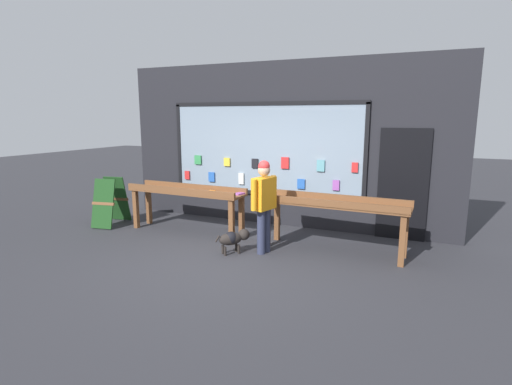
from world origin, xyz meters
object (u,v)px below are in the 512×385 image
Objects in this scene: display_table_right at (334,208)px; person_browsing at (264,200)px; display_table_left at (186,195)px; small_dog at (233,238)px; sandwich_board_sign at (111,201)px.

display_table_right is 1.57× the size of person_browsing.
person_browsing reaches higher than display_table_right.
display_table_left is 2.98m from display_table_right.
small_dog is at bearing -153.26° from display_table_right.
display_table_left is 1.83m from sandwich_board_sign.
small_dog is (1.44, -0.78, -0.49)m from display_table_left.
small_dog is at bearing -28.28° from display_table_left.
display_table_right is 4.80m from sandwich_board_sign.
person_browsing is (-1.07, -0.52, 0.15)m from display_table_right.
display_table_right is 1.20m from person_browsing.
sandwich_board_sign is (-4.79, -0.18, -0.25)m from display_table_right.
display_table_left is at bearing 88.28° from person_browsing.
display_table_right is (2.98, -0.00, 0.01)m from display_table_left.
sandwich_board_sign is at bearing 120.11° from small_dog.
person_browsing is 1.57× the size of sandwich_board_sign.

